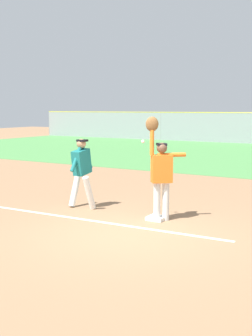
# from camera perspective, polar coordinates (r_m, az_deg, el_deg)

# --- Properties ---
(ground_plane) EXTENTS (75.40, 75.40, 0.00)m
(ground_plane) POSITION_cam_1_polar(r_m,az_deg,el_deg) (8.86, 0.39, -8.43)
(ground_plane) COLOR #936D4C
(first_base) EXTENTS (0.39, 0.39, 0.08)m
(first_base) POSITION_cam_1_polar(r_m,az_deg,el_deg) (9.96, 3.93, -6.40)
(first_base) COLOR white
(first_base) RESTS_ON ground_plane
(fielder) EXTENTS (0.76, 0.66, 2.28)m
(fielder) POSITION_cam_1_polar(r_m,az_deg,el_deg) (9.72, 4.47, -0.27)
(fielder) COLOR silver
(fielder) RESTS_ON ground_plane
(runner) EXTENTS (0.71, 0.84, 1.72)m
(runner) POSITION_cam_1_polar(r_m,az_deg,el_deg) (10.96, -5.70, -0.04)
(runner) COLOR white
(runner) RESTS_ON ground_plane
(baseball) EXTENTS (0.07, 0.07, 0.07)m
(baseball) POSITION_cam_1_polar(r_m,az_deg,el_deg) (9.75, 2.17, 3.41)
(baseball) COLOR white
(parked_car_white) EXTENTS (4.51, 2.34, 1.25)m
(parked_car_white) POSITION_cam_1_polar(r_m,az_deg,el_deg) (35.99, 15.80, 4.53)
(parked_car_white) COLOR white
(parked_car_white) RESTS_ON ground_plane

